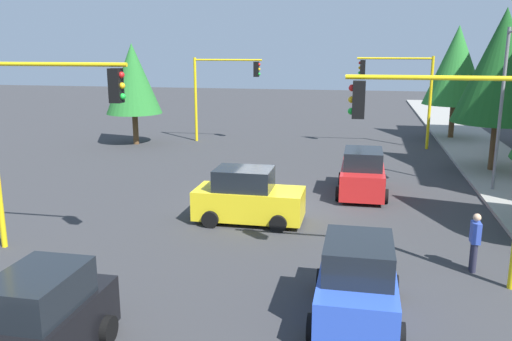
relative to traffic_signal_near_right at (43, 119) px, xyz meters
The scene contains 14 objects.
ground_plane 9.27m from the traffic_signal_near_right, 136.34° to the left, with size 120.00×120.00×0.00m, color #353538.
traffic_signal_near_right is the anchor object (origin of this frame).
traffic_signal_near_left 11.41m from the traffic_signal_near_right, 90.00° to the left, with size 0.36×4.59×5.60m.
traffic_signal_far_right 20.00m from the traffic_signal_near_right, behind, with size 0.36×4.59×5.54m.
traffic_signal_far_left 23.03m from the traffic_signal_near_right, 150.26° to the left, with size 0.36×4.59×5.68m.
street_lamp_curbside 17.75m from the traffic_signal_near_right, 122.78° to the left, with size 2.15×0.28×7.00m.
tree_roadside_mid 21.09m from the traffic_signal_near_right, 131.68° to the left, with size 4.41×4.41×8.06m.
tree_opposite_side 18.76m from the traffic_signal_near_right, 163.67° to the right, with size 3.55×3.55×6.46m.
tree_roadside_far 28.44m from the traffic_signal_near_right, 147.61° to the left, with size 4.18×4.18×7.64m.
car_yellow 7.38m from the traffic_signal_near_right, 127.14° to the left, with size 2.08×3.90×1.98m.
car_black 7.28m from the traffic_signal_near_right, 29.43° to the left, with size 3.87×1.93×1.98m.
car_red 13.07m from the traffic_signal_near_right, 132.63° to the left, with size 4.18×2.11×1.98m.
car_blue 10.09m from the traffic_signal_near_right, 75.43° to the left, with size 3.88×2.04×1.98m.
pedestrian_crossing 12.89m from the traffic_signal_near_right, 94.47° to the left, with size 0.40×0.24×1.70m.
Camera 1 is at (19.91, 3.47, 6.18)m, focal length 37.07 mm.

